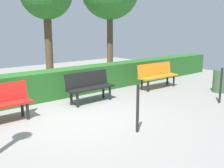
# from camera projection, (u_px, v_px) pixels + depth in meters

# --- Properties ---
(ground_plane) EXTENTS (17.84, 17.84, 0.00)m
(ground_plane) POSITION_uv_depth(u_px,v_px,m) (77.00, 118.00, 6.26)
(ground_plane) COLOR gray
(bench_orange) EXTENTS (1.62, 0.50, 0.86)m
(bench_orange) POSITION_uv_depth(u_px,v_px,m) (157.00, 74.00, 9.25)
(bench_orange) COLOR orange
(bench_orange) RESTS_ON ground_plane
(bench_black) EXTENTS (1.45, 0.49, 0.86)m
(bench_black) POSITION_uv_depth(u_px,v_px,m) (89.00, 85.00, 7.52)
(bench_black) COLOR black
(bench_black) RESTS_ON ground_plane
(hedge_row) EXTENTS (13.84, 0.68, 0.83)m
(hedge_row) POSITION_uv_depth(u_px,v_px,m) (73.00, 81.00, 8.43)
(hedge_row) COLOR #266023
(hedge_row) RESTS_ON ground_plane
(railing_post_near) EXTENTS (0.06, 0.06, 1.00)m
(railing_post_near) POSITION_uv_depth(u_px,v_px,m) (221.00, 86.00, 7.40)
(railing_post_near) COLOR black
(railing_post_near) RESTS_ON ground_plane
(railing_post_mid) EXTENTS (0.06, 0.06, 1.00)m
(railing_post_mid) POSITION_uv_depth(u_px,v_px,m) (138.00, 109.00, 5.33)
(railing_post_mid) COLOR black
(railing_post_mid) RESTS_ON ground_plane
(trash_bin) EXTENTS (0.44, 0.44, 0.73)m
(trash_bin) POSITION_uv_depth(u_px,v_px,m) (220.00, 81.00, 8.68)
(trash_bin) COLOR #385938
(trash_bin) RESTS_ON ground_plane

